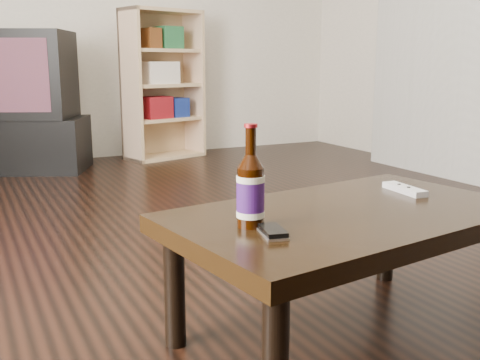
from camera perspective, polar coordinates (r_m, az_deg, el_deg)
name	(u,v)px	position (r m, az deg, el deg)	size (l,w,h in m)	color
floor	(220,282)	(2.13, -2.06, -10.28)	(5.00, 6.00, 0.01)	black
tv_stand	(18,144)	(4.52, -21.65, 3.40)	(0.99, 0.50, 0.40)	black
tv	(12,75)	(4.48, -22.16, 9.88)	(0.98, 0.82, 0.63)	black
bookshelf	(161,82)	(4.81, -8.06, 9.82)	(0.72, 0.47, 1.22)	tan
coffee_table	(348,227)	(1.65, 10.90, -4.74)	(1.10, 0.73, 0.38)	black
beer_bottle	(251,191)	(1.42, 1.08, -1.14)	(0.09, 0.09, 0.26)	black
phone	(273,232)	(1.38, 3.36, -5.29)	(0.08, 0.11, 0.02)	silver
remote	(405,189)	(1.90, 16.38, -0.90)	(0.06, 0.18, 0.02)	#BAB9BC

